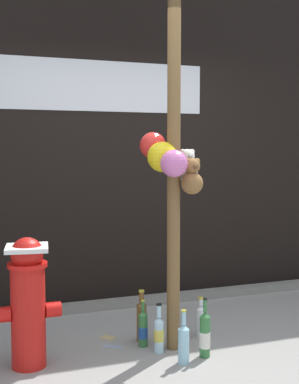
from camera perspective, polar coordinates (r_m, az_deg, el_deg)
The scene contains 13 objects.
ground_plane at distance 3.81m, azimuth 5.88°, elevation -18.41°, with size 14.00×14.00×0.00m, color gray.
building_wall at distance 5.21m, azimuth -2.77°, elevation 9.40°, with size 10.00×0.21×3.84m.
curb_strip at distance 5.07m, azimuth -1.45°, elevation -11.96°, with size 8.00×0.12×0.08m, color slate.
memorial_post at distance 3.78m, azimuth 2.56°, elevation 7.21°, with size 0.44×0.46×3.00m.
fire_hydrant at distance 3.71m, azimuth -13.24°, elevation -11.45°, with size 0.45×0.32×0.90m.
bottle_0 at distance 4.26m, azimuth 5.65°, elevation -13.88°, with size 0.08×0.08×0.33m.
bottle_1 at distance 3.89m, azimuth 6.12°, elevation -15.40°, with size 0.08×0.08×0.43m.
bottle_2 at distance 4.06m, azimuth -0.72°, elevation -14.84°, with size 0.07×0.07×0.36m.
bottle_3 at distance 4.15m, azimuth -0.88°, elevation -13.86°, with size 0.08×0.08×0.41m.
bottle_4 at distance 3.77m, azimuth 3.77°, elevation -16.20°, with size 0.08×0.08×0.38m.
bottle_5 at distance 3.95m, azimuth 1.04°, elevation -15.28°, with size 0.08×0.08×0.37m.
litter_0 at distance 4.11m, azimuth -4.08°, elevation -16.59°, with size 0.15×0.05×0.01m, color #8C99B2.
litter_1 at distance 4.28m, azimuth -4.61°, elevation -15.68°, with size 0.11×0.08×0.01m, color tan.
Camera 1 is at (-1.54, -3.15, 1.49)m, focal length 48.44 mm.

